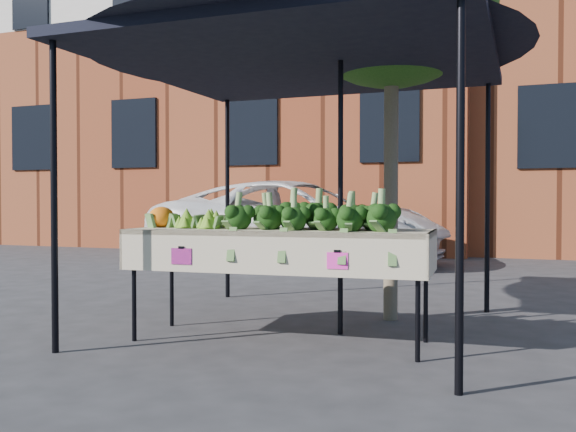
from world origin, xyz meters
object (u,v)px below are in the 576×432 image
(canopy, at_px, (304,173))
(street_tree, at_px, (391,116))
(table, at_px, (279,285))
(vehicle, at_px, (298,114))

(canopy, xyz_separation_m, street_tree, (0.62, 0.72, 0.56))
(table, height_order, vehicle, vehicle)
(vehicle, bearing_deg, table, -158.21)
(table, relative_size, canopy, 0.77)
(table, bearing_deg, street_tree, 62.54)
(vehicle, xyz_separation_m, street_tree, (2.65, -4.80, -0.75))
(table, xyz_separation_m, street_tree, (0.65, 1.24, 1.48))
(canopy, height_order, street_tree, street_tree)
(table, xyz_separation_m, canopy, (0.03, 0.53, 0.92))
(canopy, relative_size, vehicle, 0.59)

